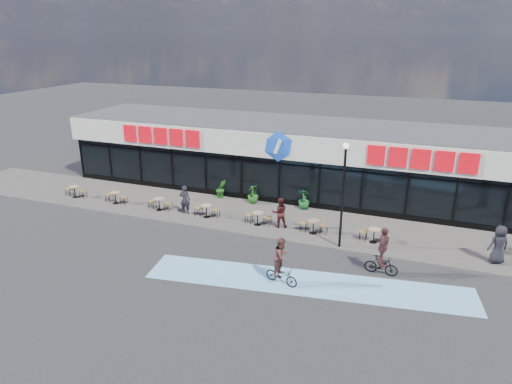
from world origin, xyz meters
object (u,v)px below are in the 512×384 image
at_px(potted_plant_right, 304,199).
at_px(cyclist_b, 382,254).
at_px(potted_plant_left, 221,189).
at_px(patron_left, 185,200).
at_px(potted_plant_mid, 253,194).
at_px(patron_right, 280,212).
at_px(pedestrian_c, 499,244).
at_px(cyclist_a, 282,264).
at_px(bistro_set_0, 76,190).
at_px(lamp_post, 343,187).

distance_m(potted_plant_right, cyclist_b, 8.14).
relative_size(potted_plant_left, patron_left, 0.71).
bearing_deg(potted_plant_left, potted_plant_mid, -4.38).
height_order(potted_plant_left, patron_right, patron_right).
distance_m(pedestrian_c, cyclist_a, 10.19).
height_order(patron_left, pedestrian_c, pedestrian_c).
bearing_deg(patron_right, cyclist_a, 84.15).
height_order(potted_plant_right, cyclist_a, cyclist_a).
distance_m(bistro_set_0, cyclist_a, 16.55).
bearing_deg(potted_plant_mid, patron_left, -135.74).
bearing_deg(potted_plant_left, bistro_set_0, -160.24).
xyz_separation_m(pedestrian_c, cyclist_a, (-8.80, -5.14, -0.10)).
bearing_deg(patron_left, lamp_post, 160.22).
distance_m(patron_right, pedestrian_c, 10.65).
relative_size(potted_plant_left, potted_plant_mid, 1.02).
height_order(bistro_set_0, pedestrian_c, pedestrian_c).
height_order(bistro_set_0, potted_plant_left, potted_plant_left).
distance_m(potted_plant_left, pedestrian_c, 15.96).
bearing_deg(cyclist_b, bistro_set_0, 171.00).
xyz_separation_m(lamp_post, patron_left, (-9.31, 1.16, -2.27)).
bearing_deg(patron_right, potted_plant_left, -56.73).
relative_size(lamp_post, bistro_set_0, 3.43).
distance_m(potted_plant_mid, patron_right, 3.99).
relative_size(lamp_post, potted_plant_right, 4.32).
height_order(bistro_set_0, potted_plant_mid, potted_plant_mid).
relative_size(pedestrian_c, cyclist_a, 0.85).
distance_m(potted_plant_mid, pedestrian_c, 13.72).
relative_size(bistro_set_0, cyclist_b, 0.68).
bearing_deg(potted_plant_right, patron_right, -99.85).
height_order(potted_plant_right, cyclist_b, cyclist_b).
bearing_deg(potted_plant_right, pedestrian_c, -18.78).
xyz_separation_m(lamp_post, bistro_set_0, (-17.31, 1.17, -2.67)).
bearing_deg(potted_plant_left, potted_plant_right, -0.23).
xyz_separation_m(bistro_set_0, patron_left, (8.01, -0.01, 0.41)).
xyz_separation_m(bistro_set_0, potted_plant_mid, (11.10, 3.00, 0.14)).
xyz_separation_m(patron_left, cyclist_a, (7.62, -5.40, -0.04)).
xyz_separation_m(bistro_set_0, potted_plant_right, (14.32, 3.16, 0.15)).
relative_size(potted_plant_mid, cyclist_b, 0.53).
distance_m(potted_plant_mid, potted_plant_right, 3.22).
bearing_deg(bistro_set_0, lamp_post, -3.88).
relative_size(potted_plant_mid, patron_left, 0.69).
height_order(lamp_post, cyclist_a, lamp_post).
bearing_deg(cyclist_b, patron_right, 151.23).
xyz_separation_m(lamp_post, cyclist_b, (2.22, -1.92, -2.23)).
distance_m(potted_plant_mid, patron_left, 4.33).
distance_m(potted_plant_left, patron_right, 5.85).
xyz_separation_m(potted_plant_mid, patron_right, (2.68, -2.94, 0.26)).
xyz_separation_m(patron_left, patron_right, (5.78, 0.07, -0.01)).
height_order(potted_plant_mid, cyclist_a, cyclist_a).
distance_m(potted_plant_mid, cyclist_a, 9.56).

